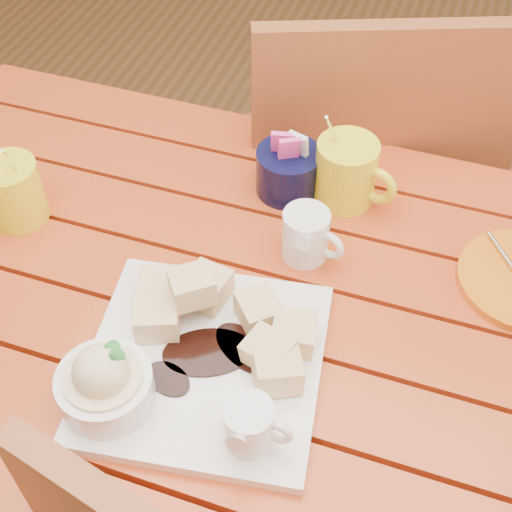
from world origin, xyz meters
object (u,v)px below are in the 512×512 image
at_px(coffee_mug_right, 347,172).
at_px(table, 224,339).
at_px(dessert_plate, 183,362).
at_px(chair_far, 362,183).
at_px(coffee_mug_left, 11,190).

bearing_deg(coffee_mug_right, table, -98.58).
height_order(dessert_plate, coffee_mug_right, coffee_mug_right).
xyz_separation_m(coffee_mug_right, chair_far, (-0.01, 0.27, -0.26)).
distance_m(dessert_plate, coffee_mug_right, 0.40).
distance_m(table, chair_far, 0.54).
relative_size(coffee_mug_left, chair_far, 0.15).
relative_size(table, chair_far, 1.24).
bearing_deg(dessert_plate, table, 91.45).
relative_size(dessert_plate, coffee_mug_right, 2.12).
xyz_separation_m(dessert_plate, coffee_mug_right, (0.11, 0.38, 0.02)).
bearing_deg(chair_far, dessert_plate, 60.43).
xyz_separation_m(table, coffee_mug_left, (-0.35, 0.05, 0.16)).
bearing_deg(coffee_mug_left, chair_far, 54.74).
height_order(dessert_plate, chair_far, chair_far).
height_order(coffee_mug_right, chair_far, chair_far).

